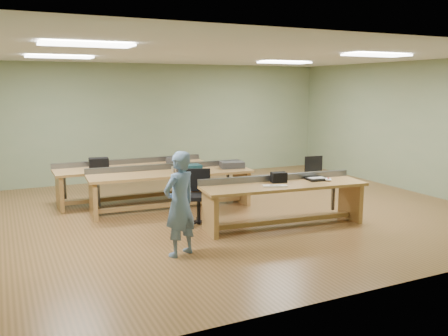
{
  "coord_description": "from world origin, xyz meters",
  "views": [
    {
      "loc": [
        -3.63,
        -8.09,
        2.43
      ],
      "look_at": [
        -0.07,
        -0.6,
        0.99
      ],
      "focal_mm": 38.0,
      "sensor_mm": 36.0,
      "label": 1
    }
  ],
  "objects_px": {
    "person": "(180,204)",
    "camera_bag": "(279,177)",
    "task_chair": "(199,204)",
    "drinks_can": "(173,169)",
    "workbench_front": "(283,195)",
    "workbench_back": "(134,175)",
    "workbench_mid": "(171,181)",
    "mug": "(179,170)",
    "laptop_base": "(317,179)",
    "parts_bin_grey": "(232,165)",
    "parts_bin_teal": "(191,168)"
  },
  "relations": [
    {
      "from": "workbench_mid",
      "to": "camera_bag",
      "type": "height_order",
      "value": "camera_bag"
    },
    {
      "from": "task_chair",
      "to": "camera_bag",
      "type": "bearing_deg",
      "value": -4.16
    },
    {
      "from": "workbench_front",
      "to": "camera_bag",
      "type": "xyz_separation_m",
      "value": [
        -0.01,
        0.15,
        0.28
      ]
    },
    {
      "from": "person",
      "to": "camera_bag",
      "type": "relative_size",
      "value": 5.75
    },
    {
      "from": "workbench_mid",
      "to": "task_chair",
      "type": "distance_m",
      "value": 1.22
    },
    {
      "from": "laptop_base",
      "to": "parts_bin_grey",
      "type": "relative_size",
      "value": 0.75
    },
    {
      "from": "parts_bin_teal",
      "to": "person",
      "type": "bearing_deg",
      "value": -115.02
    },
    {
      "from": "drinks_can",
      "to": "workbench_mid",
      "type": "bearing_deg",
      "value": 107.11
    },
    {
      "from": "person",
      "to": "camera_bag",
      "type": "bearing_deg",
      "value": 176.06
    },
    {
      "from": "person",
      "to": "camera_bag",
      "type": "distance_m",
      "value": 2.28
    },
    {
      "from": "workbench_back",
      "to": "camera_bag",
      "type": "relative_size",
      "value": 12.27
    },
    {
      "from": "drinks_can",
      "to": "parts_bin_teal",
      "type": "bearing_deg",
      "value": -6.52
    },
    {
      "from": "laptop_base",
      "to": "mug",
      "type": "bearing_deg",
      "value": 144.79
    },
    {
      "from": "camera_bag",
      "to": "drinks_can",
      "type": "distance_m",
      "value": 2.2
    },
    {
      "from": "person",
      "to": "camera_bag",
      "type": "xyz_separation_m",
      "value": [
        2.14,
        0.77,
        0.08
      ]
    },
    {
      "from": "task_chair",
      "to": "workbench_back",
      "type": "bearing_deg",
      "value": 125.99
    },
    {
      "from": "laptop_base",
      "to": "drinks_can",
      "type": "xyz_separation_m",
      "value": [
        -2.09,
        1.85,
        0.04
      ]
    },
    {
      "from": "workbench_mid",
      "to": "workbench_back",
      "type": "bearing_deg",
      "value": 119.49
    },
    {
      "from": "parts_bin_grey",
      "to": "camera_bag",
      "type": "bearing_deg",
      "value": -87.38
    },
    {
      "from": "workbench_mid",
      "to": "workbench_back",
      "type": "height_order",
      "value": "same"
    },
    {
      "from": "parts_bin_grey",
      "to": "drinks_can",
      "type": "distance_m",
      "value": 1.28
    },
    {
      "from": "laptop_base",
      "to": "parts_bin_grey",
      "type": "distance_m",
      "value": 2.0
    },
    {
      "from": "workbench_back",
      "to": "camera_bag",
      "type": "bearing_deg",
      "value": -56.19
    },
    {
      "from": "workbench_mid",
      "to": "workbench_back",
      "type": "xyz_separation_m",
      "value": [
        -0.48,
        1.0,
        0.0
      ]
    },
    {
      "from": "laptop_base",
      "to": "parts_bin_teal",
      "type": "distance_m",
      "value": 2.5
    },
    {
      "from": "mug",
      "to": "drinks_can",
      "type": "height_order",
      "value": "drinks_can"
    },
    {
      "from": "laptop_base",
      "to": "parts_bin_grey",
      "type": "bearing_deg",
      "value": 120.77
    },
    {
      "from": "workbench_mid",
      "to": "drinks_can",
      "type": "relative_size",
      "value": 27.8
    },
    {
      "from": "camera_bag",
      "to": "task_chair",
      "type": "relative_size",
      "value": 0.27
    },
    {
      "from": "camera_bag",
      "to": "mug",
      "type": "relative_size",
      "value": 2.35
    },
    {
      "from": "laptop_base",
      "to": "parts_bin_teal",
      "type": "relative_size",
      "value": 0.93
    },
    {
      "from": "task_chair",
      "to": "mug",
      "type": "relative_size",
      "value": 8.54
    },
    {
      "from": "workbench_back",
      "to": "camera_bag",
      "type": "xyz_separation_m",
      "value": [
        1.87,
        -2.8,
        0.28
      ]
    },
    {
      "from": "camera_bag",
      "to": "mug",
      "type": "bearing_deg",
      "value": 138.92
    },
    {
      "from": "camera_bag",
      "to": "drinks_can",
      "type": "bearing_deg",
      "value": 140.18
    },
    {
      "from": "drinks_can",
      "to": "camera_bag",
      "type": "bearing_deg",
      "value": -51.68
    },
    {
      "from": "task_chair",
      "to": "drinks_can",
      "type": "bearing_deg",
      "value": 115.05
    },
    {
      "from": "workbench_mid",
      "to": "mug",
      "type": "xyz_separation_m",
      "value": [
        0.12,
        -0.13,
        0.23
      ]
    },
    {
      "from": "task_chair",
      "to": "parts_bin_grey",
      "type": "height_order",
      "value": "task_chair"
    },
    {
      "from": "mug",
      "to": "parts_bin_teal",
      "type": "bearing_deg",
      "value": 1.34
    },
    {
      "from": "workbench_front",
      "to": "workbench_back",
      "type": "height_order",
      "value": "same"
    },
    {
      "from": "workbench_front",
      "to": "workbench_back",
      "type": "relative_size",
      "value": 0.91
    },
    {
      "from": "laptop_base",
      "to": "drinks_can",
      "type": "height_order",
      "value": "drinks_can"
    },
    {
      "from": "workbench_front",
      "to": "workbench_back",
      "type": "xyz_separation_m",
      "value": [
        -1.87,
        2.95,
        0.01
      ]
    },
    {
      "from": "workbench_back",
      "to": "person",
      "type": "bearing_deg",
      "value": -94.3
    },
    {
      "from": "workbench_front",
      "to": "person",
      "type": "xyz_separation_m",
      "value": [
        -2.15,
        -0.62,
        0.21
      ]
    },
    {
      "from": "camera_bag",
      "to": "parts_bin_teal",
      "type": "bearing_deg",
      "value": 132.53
    },
    {
      "from": "workbench_front",
      "to": "laptop_base",
      "type": "height_order",
      "value": "workbench_front"
    },
    {
      "from": "workbench_back",
      "to": "parts_bin_grey",
      "type": "bearing_deg",
      "value": -31.5
    },
    {
      "from": "workbench_front",
      "to": "workbench_mid",
      "type": "distance_m",
      "value": 2.39
    }
  ]
}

